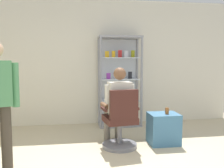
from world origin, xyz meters
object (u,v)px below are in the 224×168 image
object	(u,v)px
office_chair	(121,124)
storage_crate	(163,129)
tea_glass	(167,111)
display_cabinet_main	(119,80)
seated_shopkeeper	(118,103)

from	to	relation	value
office_chair	storage_crate	xyz separation A→B (m)	(0.75, 0.11, -0.14)
storage_crate	tea_glass	xyz separation A→B (m)	(0.04, -0.05, 0.31)
office_chair	tea_glass	bearing A→B (deg)	4.83
display_cabinet_main	storage_crate	distance (m)	1.60
office_chair	seated_shopkeeper	xyz separation A→B (m)	(-0.02, 0.16, 0.32)
tea_glass	storage_crate	bearing A→B (deg)	128.79
display_cabinet_main	storage_crate	world-z (taller)	display_cabinet_main
display_cabinet_main	tea_glass	distance (m)	1.54
storage_crate	tea_glass	size ratio (longest dim) A/B	4.92
display_cabinet_main	storage_crate	bearing A→B (deg)	-68.88
seated_shopkeeper	storage_crate	xyz separation A→B (m)	(0.78, -0.05, -0.45)
seated_shopkeeper	office_chair	bearing A→B (deg)	-82.16
office_chair	storage_crate	distance (m)	0.77
display_cabinet_main	office_chair	bearing A→B (deg)	-99.30
tea_glass	office_chair	bearing A→B (deg)	-175.17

